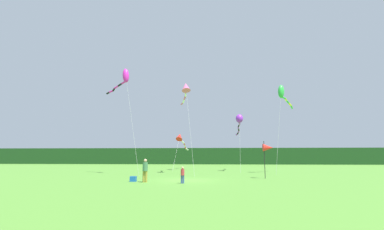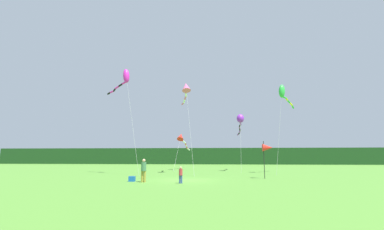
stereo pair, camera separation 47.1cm
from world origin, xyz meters
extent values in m
plane|color=#4C842D|center=(0.00, 0.00, 0.00)|extent=(120.00, 120.00, 0.00)
cube|color=#193D19|center=(0.00, 45.00, 1.98)|extent=(108.00, 3.44, 3.96)
cylinder|color=olive|center=(-3.13, -2.06, 0.43)|extent=(0.18, 0.18, 0.86)
cylinder|color=olive|center=(-2.94, -2.06, 0.43)|extent=(0.18, 0.18, 0.86)
cylinder|color=#3F724C|center=(-3.04, -2.06, 1.19)|extent=(0.39, 0.39, 0.68)
sphere|color=tan|center=(-3.04, -2.06, 1.66)|extent=(0.25, 0.25, 0.25)
cylinder|color=#334C8C|center=(-0.12, -2.64, 0.29)|extent=(0.12, 0.12, 0.59)
cylinder|color=#334C8C|center=(0.02, -2.64, 0.29)|extent=(0.12, 0.12, 0.59)
cylinder|color=#B23338|center=(-0.05, -2.64, 0.82)|extent=(0.27, 0.27, 0.47)
sphere|color=tan|center=(-0.05, -2.64, 1.14)|extent=(0.17, 0.17, 0.17)
cube|color=#1959B2|center=(-4.11, -1.53, 0.21)|extent=(0.49, 0.33, 0.41)
cylinder|color=black|center=(6.91, 2.25, 1.68)|extent=(0.06, 0.06, 3.37)
cone|color=red|center=(7.26, 2.25, 2.76)|extent=(0.90, 0.70, 0.70)
cylinder|color=#B2B2B2|center=(9.67, 7.94, 4.80)|extent=(1.50, 1.97, 9.60)
ellipsoid|color=green|center=(10.41, 8.91, 9.60)|extent=(1.20, 1.28, 1.73)
cylinder|color=green|center=(10.69, 9.15, 8.90)|extent=(0.72, 0.64, 0.30)
cylinder|color=yellow|center=(11.13, 9.72, 8.79)|extent=(0.50, 0.78, 0.32)
cylinder|color=green|center=(11.49, 10.36, 8.64)|extent=(0.61, 0.76, 0.37)
cylinder|color=yellow|center=(11.92, 10.96, 8.44)|extent=(0.63, 0.76, 0.41)
cylinder|color=green|center=(12.30, 11.59, 8.20)|extent=(0.54, 0.81, 0.44)
cylinder|color=#B2B2B2|center=(-0.26, 6.18, 5.07)|extent=(1.28, 3.61, 10.15)
cone|color=#E5598C|center=(-0.88, 7.97, 10.15)|extent=(1.42, 1.61, 1.35)
cylinder|color=#E5598C|center=(-0.95, 8.38, 9.67)|extent=(0.33, 0.89, 0.31)
cylinder|color=white|center=(-1.05, 9.22, 9.52)|extent=(0.28, 0.90, 0.39)
cylinder|color=#E5598C|center=(-1.21, 10.04, 9.30)|extent=(0.45, 0.92, 0.43)
cylinder|color=white|center=(-1.45, 10.85, 9.04)|extent=(0.45, 0.92, 0.47)
cylinder|color=#E5598C|center=(-1.73, 11.64, 8.86)|extent=(0.51, 0.87, 0.28)
cylinder|color=#B2B2B2|center=(-2.92, 15.01, 2.43)|extent=(0.50, 3.51, 4.88)
cone|color=red|center=(-2.68, 16.75, 4.87)|extent=(1.14, 1.49, 1.38)
cylinder|color=red|center=(-2.60, 17.26, 4.39)|extent=(0.37, 1.08, 0.35)
cylinder|color=white|center=(-2.37, 18.27, 4.16)|extent=(0.51, 1.10, 0.51)
cylinder|color=red|center=(-2.24, 19.28, 3.89)|extent=(0.24, 1.08, 0.42)
cylinder|color=white|center=(-2.25, 20.32, 3.68)|extent=(0.20, 1.07, 0.40)
cylinder|color=red|center=(-2.28, 21.35, 3.44)|extent=(0.26, 1.09, 0.45)
cylinder|color=white|center=(-2.14, 22.36, 3.17)|extent=(0.53, 1.10, 0.49)
cylinder|color=#B2B2B2|center=(-6.58, 5.66, 5.65)|extent=(2.51, 2.13, 11.31)
ellipsoid|color=#E026B2|center=(-7.81, 6.71, 11.31)|extent=(1.25, 1.21, 1.84)
cylinder|color=#E026B2|center=(-8.08, 6.85, 10.52)|extent=(0.68, 0.49, 0.37)
cylinder|color=black|center=(-8.62, 7.14, 10.34)|extent=(0.68, 0.50, 0.38)
cylinder|color=#E026B2|center=(-9.15, 7.44, 10.15)|extent=(0.68, 0.50, 0.38)
cylinder|color=black|center=(-9.61, 7.82, 9.95)|extent=(0.58, 0.64, 0.39)
cylinder|color=#E026B2|center=(-10.06, 8.21, 9.82)|extent=(0.65, 0.49, 0.28)
cylinder|color=black|center=(-10.57, 8.55, 9.72)|extent=(0.63, 0.56, 0.31)
cylinder|color=#B2B2B2|center=(5.71, 11.98, 3.49)|extent=(0.29, 2.45, 6.99)
ellipsoid|color=purple|center=(5.84, 13.19, 6.98)|extent=(1.08, 1.28, 1.34)
cylinder|color=purple|center=(5.89, 13.59, 6.39)|extent=(0.29, 0.89, 0.44)
cylinder|color=black|center=(5.89, 14.40, 6.18)|extent=(0.29, 0.87, 0.35)
cylinder|color=purple|center=(5.88, 15.21, 6.02)|extent=(0.27, 0.86, 0.36)
cylinder|color=black|center=(5.98, 16.01, 5.81)|extent=(0.35, 0.89, 0.45)
cylinder|color=purple|center=(6.05, 16.81, 5.58)|extent=(0.20, 0.86, 0.40)
cylinder|color=black|center=(6.01, 17.62, 5.39)|extent=(0.29, 0.87, 0.36)
cylinder|color=purple|center=(5.92, 18.43, 5.26)|extent=(0.31, 0.85, 0.29)
camera|label=1|loc=(2.20, -22.95, 2.01)|focal=25.16mm
camera|label=2|loc=(2.67, -22.91, 2.01)|focal=25.16mm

